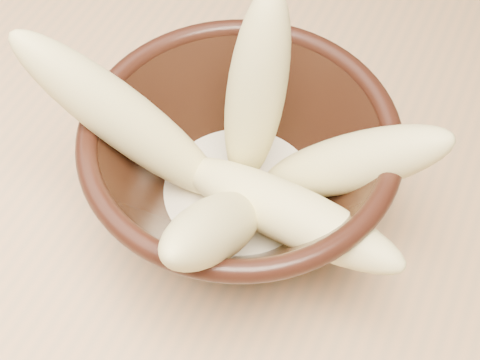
# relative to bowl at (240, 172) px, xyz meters

# --- Properties ---
(bowl) EXTENTS (0.20, 0.20, 0.11)m
(bowl) POSITION_rel_bowl_xyz_m (0.00, 0.00, 0.00)
(bowl) COLOR black
(bowl) RESTS_ON table
(milk_puddle) EXTENTS (0.11, 0.11, 0.02)m
(milk_puddle) POSITION_rel_bowl_xyz_m (-0.00, -0.00, -0.03)
(milk_puddle) COLOR beige
(milk_puddle) RESTS_ON bowl
(banana_upright) EXTENTS (0.04, 0.07, 0.15)m
(banana_upright) POSITION_rel_bowl_xyz_m (-0.00, 0.03, 0.05)
(banana_upright) COLOR #EDD98C
(banana_upright) RESTS_ON bowl
(banana_left) EXTENTS (0.15, 0.07, 0.15)m
(banana_left) POSITION_rel_bowl_xyz_m (-0.07, -0.02, 0.04)
(banana_left) COLOR #EDD98C
(banana_left) RESTS_ON bowl
(banana_right) EXTENTS (0.13, 0.05, 0.12)m
(banana_right) POSITION_rel_bowl_xyz_m (0.07, 0.02, 0.02)
(banana_right) COLOR #EDD98C
(banana_right) RESTS_ON bowl
(banana_across) EXTENTS (0.17, 0.07, 0.07)m
(banana_across) POSITION_rel_bowl_xyz_m (0.04, -0.02, 0.01)
(banana_across) COLOR #EDD98C
(banana_across) RESTS_ON bowl
(banana_front) EXTENTS (0.04, 0.13, 0.13)m
(banana_front) POSITION_rel_bowl_xyz_m (0.01, -0.06, 0.03)
(banana_front) COLOR #EDD98C
(banana_front) RESTS_ON bowl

